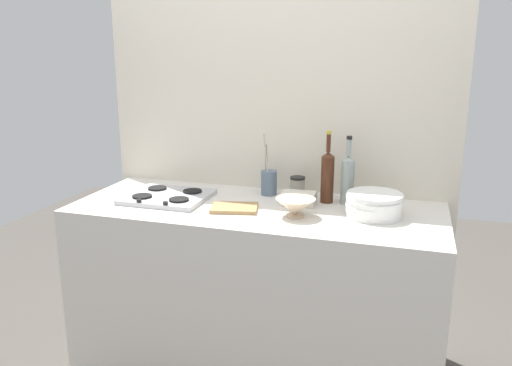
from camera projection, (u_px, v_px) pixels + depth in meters
counter_block at (256, 291)px, 2.65m from camera, size 1.80×0.70×0.90m
backsplash_panel at (277, 122)px, 2.79m from camera, size 1.90×0.06×2.53m
stovetop_hob at (168, 197)px, 2.66m from camera, size 0.41×0.36×0.04m
plate_stack at (374, 205)px, 2.38m from camera, size 0.26×0.26×0.11m
wine_bottle_leftmost at (327, 176)px, 2.58m from camera, size 0.07×0.07×0.36m
wine_bottle_mid_left at (348, 178)px, 2.55m from camera, size 0.07×0.07×0.34m
mixing_bowl at (295, 207)px, 2.37m from camera, size 0.18×0.18×0.09m
butter_dish at (299, 199)px, 2.56m from camera, size 0.17×0.11×0.06m
utensil_crock at (270, 182)px, 2.73m from camera, size 0.08×0.08×0.33m
condiment_jar_front at (378, 197)px, 2.55m from camera, size 0.06×0.06×0.09m
condiment_jar_rear at (297, 186)px, 2.71m from camera, size 0.08×0.08×0.10m
cutting_board at (234, 208)px, 2.48m from camera, size 0.25×0.21×0.02m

